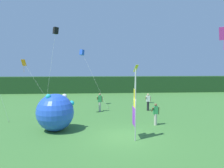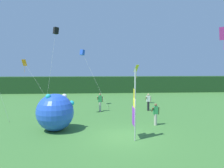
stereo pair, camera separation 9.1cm
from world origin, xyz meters
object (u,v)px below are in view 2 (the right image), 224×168
object	(u,v)px
kite_yellow_diamond_3	(136,70)
inflatable_balloon	(55,112)
person_mid_field	(45,108)
kite_blue_box_2	(82,53)
person_near_banner	(100,102)
person_far_right	(156,114)
banner_flag	(134,106)
kite_orange_diamond_0	(26,65)
person_far_left	(148,102)
kite_black_box_5	(56,31)

from	to	relation	value
kite_yellow_diamond_3	inflatable_balloon	bearing A→B (deg)	-127.30
person_mid_field	kite_blue_box_2	world-z (taller)	kite_blue_box_2
person_near_banner	kite_blue_box_2	world-z (taller)	kite_blue_box_2
person_mid_field	person_far_right	bearing A→B (deg)	-17.76
banner_flag	person_mid_field	bearing A→B (deg)	139.03
person_far_right	banner_flag	bearing A→B (deg)	-125.55
kite_orange_diamond_0	person_far_right	bearing A→B (deg)	-36.79
person_mid_field	kite_blue_box_2	size ratio (longest dim) A/B	0.26
banner_flag	person_near_banner	xyz separation A→B (m)	(-1.95, 8.21, -1.10)
person_near_banner	kite_blue_box_2	bearing A→B (deg)	122.69
banner_flag	person_far_left	distance (m)	8.84
person_near_banner	kite_blue_box_2	size ratio (longest dim) A/B	0.29
banner_flag	kite_yellow_diamond_3	distance (m)	12.07
person_far_left	kite_blue_box_2	world-z (taller)	kite_blue_box_2
person_mid_field	kite_black_box_5	bearing A→B (deg)	20.09
kite_blue_box_2	person_far_left	bearing A→B (deg)	-22.70
kite_yellow_diamond_3	kite_black_box_5	xyz separation A→B (m)	(-7.88, -5.56, 3.33)
person_mid_field	kite_yellow_diamond_3	bearing A→B (deg)	33.72
person_mid_field	kite_black_box_5	size ratio (longest dim) A/B	0.21
person_near_banner	inflatable_balloon	xyz separation A→B (m)	(-3.14, -6.10, 0.33)
kite_black_box_5	person_mid_field	bearing A→B (deg)	-159.91
banner_flag	inflatable_balloon	distance (m)	5.56
person_far_right	kite_blue_box_2	bearing A→B (deg)	126.08
banner_flag	kite_black_box_5	xyz separation A→B (m)	(-5.66, 6.14, 5.28)
person_mid_field	person_far_right	distance (m)	9.21
inflatable_balloon	kite_black_box_5	world-z (taller)	kite_black_box_5
person_mid_field	kite_black_box_5	xyz separation A→B (m)	(0.99, 0.36, 6.49)
person_far_left	inflatable_balloon	bearing A→B (deg)	-142.00
kite_blue_box_2	inflatable_balloon	bearing A→B (deg)	-98.28
person_far_left	banner_flag	bearing A→B (deg)	-108.87
kite_orange_diamond_0	kite_yellow_diamond_3	xyz separation A→B (m)	(12.36, -0.44, -0.52)
inflatable_balloon	kite_black_box_5	distance (m)	7.29
person_near_banner	person_mid_field	distance (m)	5.30
person_mid_field	kite_orange_diamond_0	world-z (taller)	kite_orange_diamond_0
person_mid_field	person_far_left	size ratio (longest dim) A/B	0.93
person_far_right	inflatable_balloon	size ratio (longest dim) A/B	0.63
kite_blue_box_2	kite_yellow_diamond_3	size ratio (longest dim) A/B	1.36
person_mid_field	kite_black_box_5	world-z (taller)	kite_black_box_5
person_near_banner	person_far_right	world-z (taller)	person_near_banner
inflatable_balloon	kite_blue_box_2	distance (m)	10.14
kite_blue_box_2	person_near_banner	bearing A→B (deg)	-57.31
inflatable_balloon	kite_blue_box_2	bearing A→B (deg)	81.72
person_far_right	kite_black_box_5	world-z (taller)	kite_black_box_5
banner_flag	kite_orange_diamond_0	size ratio (longest dim) A/B	0.83
kite_orange_diamond_0	kite_blue_box_2	distance (m)	6.58
person_far_left	inflatable_balloon	world-z (taller)	inflatable_balloon
person_far_right	inflatable_balloon	distance (m)	7.27
person_far_left	person_mid_field	bearing A→B (deg)	-165.11
kite_blue_box_2	kite_black_box_5	bearing A→B (deg)	-110.90
banner_flag	kite_black_box_5	bearing A→B (deg)	132.71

